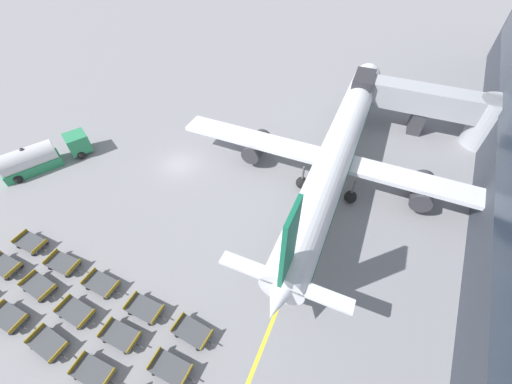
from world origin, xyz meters
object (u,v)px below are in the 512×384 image
Objects in this scene: baggage_dolly_row_mid_a_col_c at (76,312)px; baggage_dolly_row_mid_b_col_a at (31,243)px; baggage_dolly_row_mid_a_col_a at (5,266)px; baggage_dolly_row_mid_a_col_d at (121,336)px; baggage_dolly_row_near_col_b at (9,317)px; airplane at (337,151)px; baggage_dolly_row_mid_a_col_e at (171,368)px; baggage_dolly_row_near_col_c at (48,344)px; baggage_dolly_row_mid_b_col_d at (145,309)px; baggage_dolly_row_near_col_d at (93,372)px; baggage_dolly_row_mid_b_col_c at (102,284)px; fuel_tanker_primary at (39,157)px; baggage_dolly_row_mid_b_col_b at (63,263)px; baggage_dolly_row_mid_b_col_e at (193,332)px; baggage_dolly_row_mid_a_col_b at (39,287)px.

baggage_dolly_row_mid_b_col_a is at bearing 165.27° from baggage_dolly_row_mid_a_col_c.
baggage_dolly_row_mid_a_col_d is at bearing 2.91° from baggage_dolly_row_mid_a_col_a.
airplane is at bearing 59.79° from baggage_dolly_row_near_col_b.
baggage_dolly_row_mid_a_col_e is (8.86, 0.53, 0.00)m from baggage_dolly_row_mid_a_col_c.
baggage_dolly_row_near_col_b is 4.30m from baggage_dolly_row_near_col_c.
airplane reaches higher than baggage_dolly_row_mid_b_col_d.
baggage_dolly_row_near_col_b is at bearing -120.21° from airplane.
baggage_dolly_row_mid_a_col_e is at bearing 14.19° from baggage_dolly_row_near_col_b.
baggage_dolly_row_near_col_d is at bearing -26.37° from baggage_dolly_row_mid_a_col_c.
baggage_dolly_row_mid_b_col_c is at bearing 166.93° from baggage_dolly_row_mid_a_col_e.
fuel_tanker_primary is 18.68m from baggage_dolly_row_near_col_b.
baggage_dolly_row_mid_b_col_c is at bearing 3.41° from baggage_dolly_row_mid_b_col_b.
baggage_dolly_row_mid_a_col_a is at bearing 151.19° from baggage_dolly_row_near_col_b.
baggage_dolly_row_mid_a_col_e is at bearing 2.54° from baggage_dolly_row_mid_a_col_a.
fuel_tanker_primary is at bearing 165.69° from baggage_dolly_row_mid_b_col_e.
baggage_dolly_row_mid_a_col_a is 1.01× the size of baggage_dolly_row_mid_b_col_e.
baggage_dolly_row_near_col_c and baggage_dolly_row_mid_a_col_b have the same top height.
baggage_dolly_row_near_col_b is at bearing -155.12° from baggage_dolly_row_mid_b_col_e.
baggage_dolly_row_mid_b_col_c is at bearing 1.80° from baggage_dolly_row_mid_b_col_a.
baggage_dolly_row_near_col_b is 14.09m from baggage_dolly_row_mid_b_col_e.
baggage_dolly_row_near_col_d is 1.02× the size of baggage_dolly_row_mid_a_col_b.
baggage_dolly_row_mid_a_col_c is at bearing 0.47° from baggage_dolly_row_mid_a_col_b.
baggage_dolly_row_near_col_b is at bearing -176.87° from baggage_dolly_row_near_col_c.
baggage_dolly_row_near_col_c is 0.99× the size of baggage_dolly_row_mid_a_col_c.
baggage_dolly_row_mid_a_col_d is 1.00× the size of baggage_dolly_row_mid_a_col_e.
airplane is 29.58m from baggage_dolly_row_near_col_c.
fuel_tanker_primary is 15.34m from baggage_dolly_row_mid_b_col_b.
baggage_dolly_row_mid_a_col_a and baggage_dolly_row_mid_a_col_e have the same top height.
fuel_tanker_primary is at bearing 156.67° from baggage_dolly_row_mid_a_col_d.
baggage_dolly_row_mid_a_col_e is 1.00× the size of baggage_dolly_row_mid_b_col_b.
baggage_dolly_row_mid_b_col_c is at bearing -176.30° from baggage_dolly_row_mid_b_col_e.
baggage_dolly_row_mid_b_col_a is at bearing -178.05° from baggage_dolly_row_mid_b_col_d.
airplane is 11.10× the size of baggage_dolly_row_mid_a_col_e.
baggage_dolly_row_mid_a_col_b is at bearing 166.19° from baggage_dolly_row_near_col_d.
fuel_tanker_primary is 21.89m from baggage_dolly_row_near_col_c.
baggage_dolly_row_near_col_b is 1.00× the size of baggage_dolly_row_mid_b_col_a.
baggage_dolly_row_mid_b_col_b is (-16.27, -22.17, -3.08)m from airplane.
baggage_dolly_row_near_col_c is at bearing -34.70° from fuel_tanker_primary.
baggage_dolly_row_near_col_c is 6.75m from baggage_dolly_row_mid_b_col_b.
baggage_dolly_row_mid_a_col_b is 13.46m from baggage_dolly_row_mid_b_col_e.
baggage_dolly_row_mid_a_col_a is at bearing -177.13° from baggage_dolly_row_mid_a_col_b.
baggage_dolly_row_mid_a_col_b is at bearing 2.87° from baggage_dolly_row_mid_a_col_a.
baggage_dolly_row_mid_a_col_b is at bearing -36.63° from fuel_tanker_primary.
fuel_tanker_primary is at bearing 151.38° from baggage_dolly_row_near_col_d.
baggage_dolly_row_mid_a_col_a is at bearing -177.46° from baggage_dolly_row_mid_a_col_e.
baggage_dolly_row_mid_a_col_a is 17.67m from baggage_dolly_row_mid_b_col_e.
baggage_dolly_row_near_col_b is 13.37m from baggage_dolly_row_mid_a_col_e.
baggage_dolly_row_near_col_c and baggage_dolly_row_mid_a_col_c have the same top height.
baggage_dolly_row_near_col_b is 1.01× the size of baggage_dolly_row_mid_b_col_e.
baggage_dolly_row_near_col_c and baggage_dolly_row_mid_b_col_b have the same top height.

